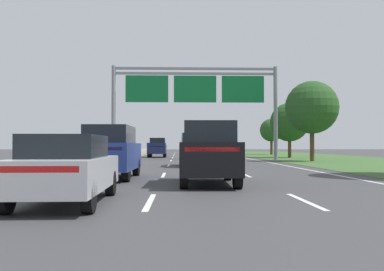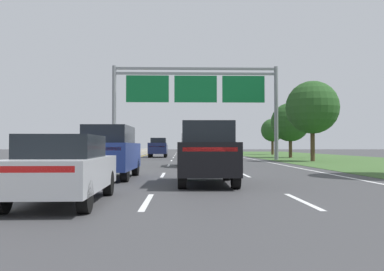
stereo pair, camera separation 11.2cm
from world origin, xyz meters
name	(u,v)px [view 1 (the left image)]	position (x,y,z in m)	size (l,w,h in m)	color
ground_plane	(193,162)	(0.00, 35.00, 0.00)	(220.00, 220.00, 0.00)	#3D3D3F
lane_striping	(193,162)	(0.00, 34.54, 0.00)	(11.96, 106.00, 0.01)	white
grass_verge_right	(360,161)	(13.95, 35.00, 0.01)	(14.00, 110.00, 0.02)	#3D602D
median_barrier_concrete	(112,157)	(-6.60, 35.00, 0.35)	(0.60, 110.00, 0.85)	#A8A399
overhead_sign_gantry	(195,93)	(0.30, 38.24, 6.08)	(15.06, 0.42, 8.53)	gray
pickup_truck_navy	(157,148)	(-3.60, 48.03, 1.07)	(2.04, 5.41, 2.20)	#161E47
car_blue_left_lane_suv	(111,151)	(-3.89, 17.49, 1.10)	(1.97, 4.73, 2.11)	navy
car_gold_right_lane_sedan	(220,150)	(3.78, 50.78, 0.82)	(1.92, 4.44, 1.57)	#A38438
car_silver_left_lane_sedan	(66,168)	(-3.75, 10.29, 0.82)	(1.90, 4.43, 1.57)	#B2B5BA
car_black_centre_lane_suv	(208,152)	(-0.15, 14.95, 1.10)	(2.00, 4.74, 2.11)	black
car_grey_centre_lane_suv	(195,149)	(-0.16, 27.39, 1.10)	(1.97, 4.73, 2.11)	slate
roadside_tree_mid	(312,108)	(9.99, 35.22, 4.51)	(4.43, 4.43, 6.74)	#4C3823
roadside_tree_far	(289,122)	(10.84, 45.50, 3.85)	(4.20, 4.20, 5.95)	#4C3823
roadside_tree_distant	(271,130)	(12.10, 60.01, 3.51)	(3.28, 3.28, 5.17)	#4C3823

